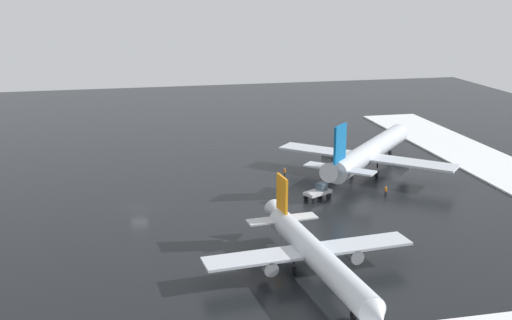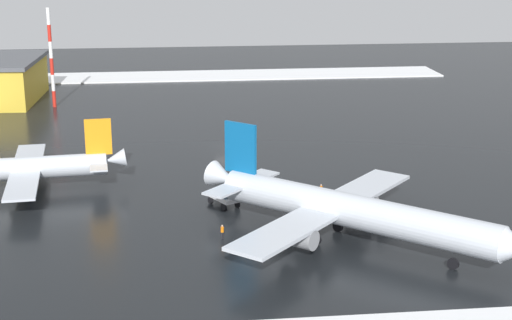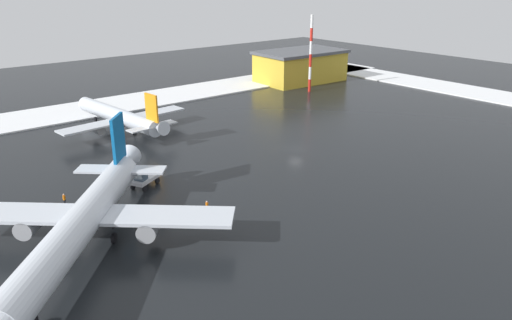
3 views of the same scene
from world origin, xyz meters
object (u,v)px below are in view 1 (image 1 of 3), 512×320
Objects in this scene: airplane_parked_starboard at (316,255)px; ground_crew_by_nose_gear at (386,191)px; airplane_distant_tail at (369,152)px; pushback_tug at (319,191)px; ground_crew_beside_wing at (285,172)px.

ground_crew_by_nose_gear is (20.48, 26.70, -2.12)m from airplane_parked_starboard.
airplane_parked_starboard is (-23.00, -40.29, -0.78)m from airplane_distant_tail.
airplane_distant_tail reaches higher than pushback_tug.
ground_crew_beside_wing and ground_crew_by_nose_gear have the same top height.
pushback_tug is at bearing 155.97° from airplane_parked_starboard.
ground_crew_beside_wing is 19.35m from ground_crew_by_nose_gear.
airplane_parked_starboard reaches higher than ground_crew_beside_wing.
airplane_distant_tail is 16.23m from ground_crew_beside_wing.
pushback_tug is at bearing 144.73° from ground_crew_beside_wing.
airplane_distant_tail is 1.01× the size of airplane_parked_starboard.
ground_crew_beside_wing is 1.00× the size of ground_crew_by_nose_gear.
airplane_distant_tail is 18.68× the size of ground_crew_beside_wing.
ground_crew_by_nose_gear is (11.16, -1.11, -0.31)m from pushback_tug.
ground_crew_beside_wing is at bearing 130.73° from airplane_distant_tail.
airplane_parked_starboard reaches higher than pushback_tug.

